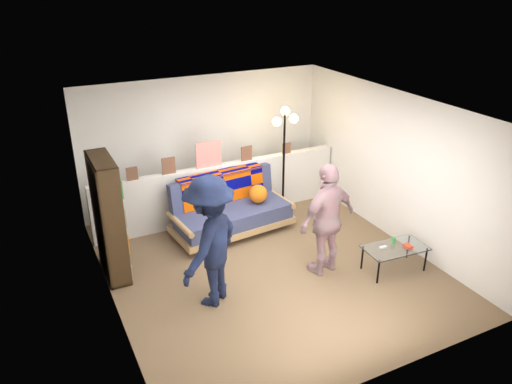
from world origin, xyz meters
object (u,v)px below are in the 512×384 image
coffee_table (395,249)px  person_left (210,242)px  bookshelf (109,222)px  floor_lamp (285,139)px  person_right (328,219)px  futon_sofa (231,209)px

coffee_table → person_left: person_left is taller
bookshelf → coffee_table: bearing=-25.4°
person_left → floor_lamp: bearing=-177.3°
person_right → futon_sofa: bearing=-77.9°
person_right → floor_lamp: bearing=-113.5°
futon_sofa → person_left: bearing=-121.4°
bookshelf → floor_lamp: bearing=13.2°
futon_sofa → person_left: person_left is taller
futon_sofa → floor_lamp: (1.19, 0.35, 0.95)m
person_left → person_right: bearing=138.5°
futon_sofa → person_left: (-1.01, -1.66, 0.50)m
bookshelf → person_left: (1.03, -1.25, 0.07)m
bookshelf → person_left: size_ratio=0.99×
futon_sofa → person_right: 1.92m
futon_sofa → coffee_table: 2.72m
floor_lamp → person_left: size_ratio=1.06×
futon_sofa → person_right: size_ratio=1.23×
bookshelf → floor_lamp: 3.36m
coffee_table → person_left: 2.76m
bookshelf → person_right: bearing=-25.2°
futon_sofa → coffee_table: size_ratio=2.18×
futon_sofa → person_left: size_ratio=1.16×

